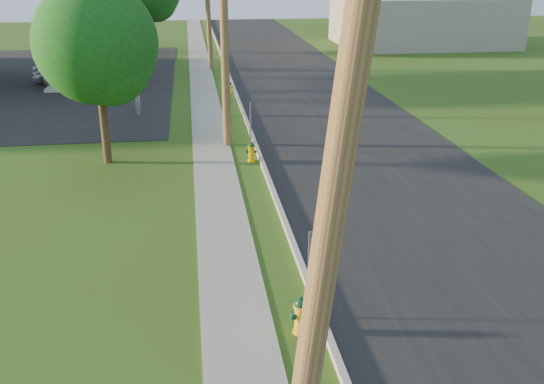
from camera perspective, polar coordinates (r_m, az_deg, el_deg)
The scene contains 16 objects.
road at distance 19.10m, azimuth 12.68°, elevation -1.08°, with size 8.00×120.00×0.02m, color black.
curb at distance 18.12m, azimuth 0.72°, elevation -1.56°, with size 0.15×120.00×0.15m, color #A19D93.
sidewalk at distance 17.99m, azimuth -4.81°, elevation -2.02°, with size 1.50×120.00×0.03m, color gray.
utility_pole_near at distance 6.13m, azimuth 5.73°, elevation -0.79°, with size 1.40×0.32×9.48m.
utility_pole_mid at distance 23.66m, azimuth -4.54°, elevation 15.97°, with size 1.40×0.32×9.80m.
sign_post_near at distance 12.53m, azimuth 3.50°, elevation -7.91°, with size 0.05×0.04×2.00m, color gray.
sign_post_mid at distance 23.44m, azimuth -2.03°, elevation 6.14°, with size 0.05×0.04×2.00m, color gray.
sign_post_far at distance 35.32m, azimuth -4.07°, elevation 11.24°, with size 0.05×0.04×2.00m, color gray.
fuel_pump_ne at distance 37.83m, azimuth -19.40°, elevation 10.35°, with size 1.20×3.20×1.90m.
fuel_pump_se at distance 41.71m, azimuth -18.39°, elevation 11.38°, with size 1.20×3.20×1.90m.
distant_building at distance 55.49m, azimuth 13.92°, elevation 15.36°, with size 14.00×10.00×4.00m, color gray.
tree_verge at distance 22.27m, azimuth -15.96°, elevation 12.89°, with size 4.27×4.27×6.47m.
hydrant_near at distance 12.37m, azimuth 2.71°, elevation -11.51°, with size 0.43×0.38×0.83m.
hydrant_mid at distance 22.45m, azimuth -1.95°, elevation 3.80°, with size 0.40×0.36×0.77m.
hydrant_far at distance 34.21m, azimuth -3.99°, elevation 9.77°, with size 0.35×0.31×0.68m.
car_silver at distance 39.22m, azimuth -18.69°, elevation 10.73°, with size 1.61×4.01×1.37m, color #A7A9AF.
Camera 1 is at (-1.97, -6.52, 7.09)m, focal length 40.00 mm.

